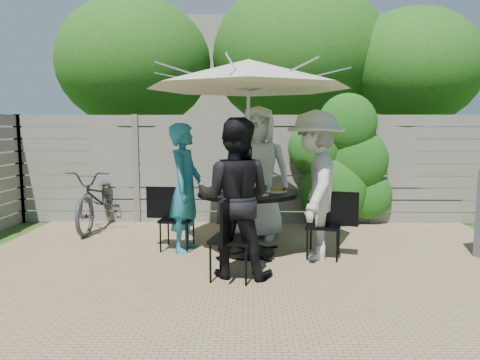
{
  "coord_description": "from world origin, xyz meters",
  "views": [
    {
      "loc": [
        -0.1,
        -4.18,
        1.61
      ],
      "look_at": [
        -0.21,
        1.37,
        0.94
      ],
      "focal_mm": 32.0,
      "sensor_mm": 36.0,
      "label": 1
    }
  ],
  "objects_px": {
    "person_left": "(185,188)",
    "glass_left": "(226,186)",
    "umbrella": "(248,74)",
    "plate_left": "(220,189)",
    "chair_left": "(176,231)",
    "person_front": "(235,198)",
    "person_right": "(315,186)",
    "plate_extra": "(259,193)",
    "chair_back": "(259,219)",
    "plate_front": "(243,193)",
    "syrup_jug": "(244,184)",
    "bicycle": "(100,198)",
    "chair_front": "(232,255)",
    "chair_right": "(325,239)",
    "patio_table": "(248,211)",
    "plate_right": "(276,190)",
    "glass_back": "(244,183)",
    "plate_back": "(253,186)",
    "person_back": "(258,173)",
    "coffee_cup": "(259,184)",
    "glass_right": "(270,185)"
  },
  "relations": [
    {
      "from": "chair_right",
      "to": "glass_left",
      "type": "xyz_separation_m",
      "value": [
        -1.22,
        0.11,
        0.64
      ]
    },
    {
      "from": "glass_back",
      "to": "plate_back",
      "type": "bearing_deg",
      "value": 33.84
    },
    {
      "from": "person_left",
      "to": "glass_left",
      "type": "height_order",
      "value": "person_left"
    },
    {
      "from": "plate_left",
      "to": "glass_right",
      "type": "xyz_separation_m",
      "value": [
        0.63,
        -0.0,
        0.05
      ]
    },
    {
      "from": "plate_back",
      "to": "person_front",
      "type": "bearing_deg",
      "value": -99.91
    },
    {
      "from": "plate_back",
      "to": "plate_front",
      "type": "bearing_deg",
      "value": -99.91
    },
    {
      "from": "chair_right",
      "to": "plate_front",
      "type": "bearing_deg",
      "value": 25.91
    },
    {
      "from": "plate_right",
      "to": "plate_left",
      "type": "bearing_deg",
      "value": 170.09
    },
    {
      "from": "plate_front",
      "to": "chair_back",
      "type": "bearing_deg",
      "value": 80.05
    },
    {
      "from": "syrup_jug",
      "to": "glass_right",
      "type": "bearing_deg",
      "value": -0.16
    },
    {
      "from": "person_back",
      "to": "person_right",
      "type": "distance_m",
      "value": 1.17
    },
    {
      "from": "chair_back",
      "to": "glass_left",
      "type": "distance_m",
      "value": 1.27
    },
    {
      "from": "plate_front",
      "to": "coffee_cup",
      "type": "distance_m",
      "value": 0.59
    },
    {
      "from": "person_right",
      "to": "coffee_cup",
      "type": "xyz_separation_m",
      "value": [
        -0.68,
        0.34,
        -0.03
      ]
    },
    {
      "from": "person_right",
      "to": "plate_extra",
      "type": "distance_m",
      "value": 0.72
    },
    {
      "from": "plate_back",
      "to": "glass_right",
      "type": "xyz_separation_m",
      "value": [
        0.21,
        -0.3,
        0.05
      ]
    },
    {
      "from": "umbrella",
      "to": "bicycle",
      "type": "bearing_deg",
      "value": 149.27
    },
    {
      "from": "plate_front",
      "to": "syrup_jug",
      "type": "relative_size",
      "value": 1.62
    },
    {
      "from": "plate_front",
      "to": "chair_front",
      "type": "bearing_deg",
      "value": -99.96
    },
    {
      "from": "chair_left",
      "to": "chair_right",
      "type": "xyz_separation_m",
      "value": [
        1.9,
        -0.33,
        -0.0
      ]
    },
    {
      "from": "plate_left",
      "to": "plate_back",
      "type": "bearing_deg",
      "value": 35.09
    },
    {
      "from": "plate_extra",
      "to": "glass_left",
      "type": "xyz_separation_m",
      "value": [
        -0.4,
        0.27,
        0.05
      ]
    },
    {
      "from": "chair_front",
      "to": "person_front",
      "type": "height_order",
      "value": "person_front"
    },
    {
      "from": "person_left",
      "to": "plate_extra",
      "type": "distance_m",
      "value": 1.05
    },
    {
      "from": "chair_back",
      "to": "plate_front",
      "type": "xyz_separation_m",
      "value": [
        -0.23,
        -1.3,
        0.58
      ]
    },
    {
      "from": "umbrella",
      "to": "plate_left",
      "type": "bearing_deg",
      "value": 170.09
    },
    {
      "from": "person_left",
      "to": "syrup_jug",
      "type": "xyz_separation_m",
      "value": [
        0.77,
        -0.08,
        0.06
      ]
    },
    {
      "from": "plate_back",
      "to": "glass_back",
      "type": "bearing_deg",
      "value": -146.16
    },
    {
      "from": "chair_left",
      "to": "plate_right",
      "type": "bearing_deg",
      "value": -4.09
    },
    {
      "from": "patio_table",
      "to": "syrup_jug",
      "type": "relative_size",
      "value": 9.07
    },
    {
      "from": "person_back",
      "to": "chair_right",
      "type": "distance_m",
      "value": 1.46
    },
    {
      "from": "chair_back",
      "to": "plate_extra",
      "type": "distance_m",
      "value": 1.4
    },
    {
      "from": "chair_right",
      "to": "patio_table",
      "type": "bearing_deg",
      "value": 5.43
    },
    {
      "from": "person_back",
      "to": "plate_extra",
      "type": "relative_size",
      "value": 8.07
    },
    {
      "from": "patio_table",
      "to": "plate_right",
      "type": "distance_m",
      "value": 0.45
    },
    {
      "from": "patio_table",
      "to": "chair_left",
      "type": "height_order",
      "value": "chair_left"
    },
    {
      "from": "chair_front",
      "to": "patio_table",
      "type": "bearing_deg",
      "value": 2.12
    },
    {
      "from": "person_right",
      "to": "bicycle",
      "type": "distance_m",
      "value": 3.61
    },
    {
      "from": "plate_extra",
      "to": "coffee_cup",
      "type": "height_order",
      "value": "coffee_cup"
    },
    {
      "from": "person_left",
      "to": "chair_front",
      "type": "bearing_deg",
      "value": -139.33
    },
    {
      "from": "chair_front",
      "to": "person_front",
      "type": "bearing_deg",
      "value": 1.91
    },
    {
      "from": "plate_back",
      "to": "glass_left",
      "type": "relative_size",
      "value": 1.86
    },
    {
      "from": "patio_table",
      "to": "person_right",
      "type": "xyz_separation_m",
      "value": [
        0.82,
        -0.14,
        0.34
      ]
    },
    {
      "from": "person_front",
      "to": "coffee_cup",
      "type": "distance_m",
      "value": 1.05
    },
    {
      "from": "umbrella",
      "to": "chair_left",
      "type": "height_order",
      "value": "umbrella"
    },
    {
      "from": "chair_right",
      "to": "plate_front",
      "type": "relative_size",
      "value": 3.28
    },
    {
      "from": "chair_front",
      "to": "chair_right",
      "type": "distance_m",
      "value": 1.36
    },
    {
      "from": "umbrella",
      "to": "glass_back",
      "type": "distance_m",
      "value": 1.41
    },
    {
      "from": "chair_right",
      "to": "plate_left",
      "type": "relative_size",
      "value": 3.28
    },
    {
      "from": "chair_left",
      "to": "person_front",
      "type": "height_order",
      "value": "person_front"
    }
  ]
}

